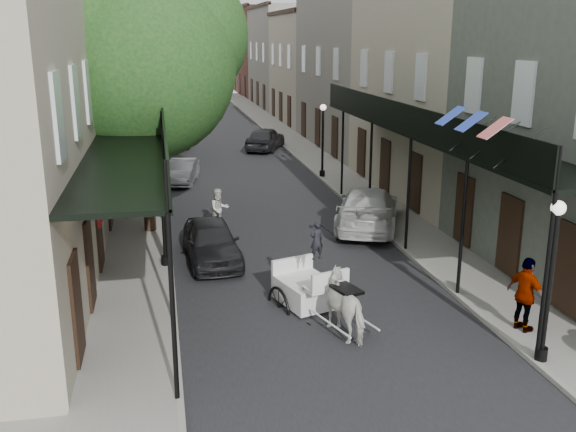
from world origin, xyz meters
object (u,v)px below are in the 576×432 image
car_left_near (212,242)px  car_right_far (265,139)px  pedestrian_sidewalk_left (120,194)px  pedestrian_sidewalk_right (526,295)px  tree_near (152,56)px  horse (348,305)px  lamppost_left (163,206)px  tree_far (153,60)px  carriage (300,267)px  car_left_mid (182,172)px  lamppost_right_far (323,139)px  car_left_far (173,136)px  pedestrian_walking (219,209)px  car_right_near (368,208)px  lamppost_right_near (550,280)px

car_left_near → car_right_far: (5.20, 20.72, 0.06)m
pedestrian_sidewalk_left → pedestrian_sidewalk_right: size_ratio=0.92×
tree_near → car_left_near: bearing=-67.5°
horse → car_right_far: 26.79m
tree_near → horse: 12.21m
lamppost_left → pedestrian_sidewalk_left: size_ratio=2.13×
tree_near → tree_far: size_ratio=1.12×
carriage → horse: bearing=-90.0°
car_left_mid → car_right_far: car_right_far is taller
lamppost_right_far → car_left_far: (-7.35, 11.53, -1.34)m
carriage → car_left_far: size_ratio=0.50×
pedestrian_walking → car_left_near: size_ratio=0.39×
tree_near → car_left_near: (1.60, -3.85, -5.79)m
horse → tree_near: bearing=-83.1°
tree_near → pedestrian_sidewalk_right: bearing=-50.9°
car_left_mid → car_right_near: car_right_near is taller
lamppost_left → car_left_mid: lamppost_left is taller
tree_far → car_left_near: size_ratio=2.11×
horse → car_left_far: horse is taller
pedestrian_sidewalk_left → car_right_far: 16.95m
tree_far → carriage: tree_far is taller
lamppost_left → car_right_near: lamppost_left is taller
pedestrian_walking → car_left_mid: 8.40m
lamppost_right_near → car_left_near: (-6.70, 8.32, -1.35)m
lamppost_right_near → tree_far: bearing=107.7°
pedestrian_sidewalk_left → car_left_far: pedestrian_sidewalk_left is taller
horse → car_right_near: (3.33, 8.64, 0.02)m
tree_far → pedestrian_walking: tree_far is taller
pedestrian_sidewalk_left → pedestrian_walking: bearing=149.6°
pedestrian_sidewalk_left → car_right_near: pedestrian_sidewalk_left is taller
pedestrian_walking → car_right_near: size_ratio=0.29×
lamppost_right_far → car_right_near: lamppost_right_far is taller
lamppost_right_far → car_right_near: (-0.50, -9.00, -1.26)m
pedestrian_sidewalk_right → car_right_near: (-0.91, 9.55, -0.28)m
carriage → car_left_far: (-2.80, 26.91, -0.29)m
car_left_near → car_right_far: bearing=72.6°
car_left_near → car_left_far: (-0.65, 23.21, 0.01)m
carriage → car_left_mid: size_ratio=0.71×
horse → car_left_near: bearing=-81.9°
carriage → tree_near: bearing=98.8°
horse → car_right_near: size_ratio=0.33×
horse → pedestrian_walking: (-2.27, 9.62, 0.03)m
lamppost_right_near → lamppost_left: same height
pedestrian_sidewalk_left → car_right_far: (8.40, 14.71, -0.24)m
tree_far → horse: size_ratio=4.76×
car_left_far → car_right_far: size_ratio=1.15×
carriage → car_right_far: size_ratio=0.58×
lamppost_left → pedestrian_sidewalk_left: 6.64m
carriage → pedestrian_sidewalk_left: carriage is taller
tree_far → pedestrian_sidewalk_right: 26.66m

